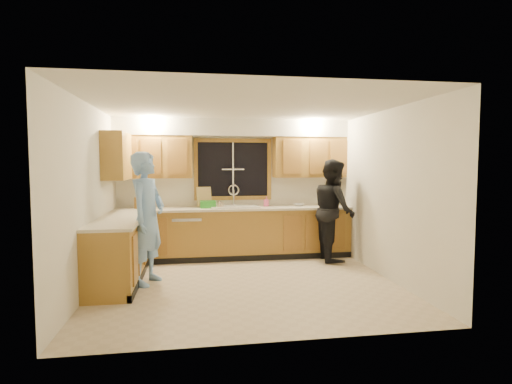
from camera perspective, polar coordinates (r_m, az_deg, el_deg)
The scene contains 26 objects.
floor at distance 5.83m, azimuth -1.36°, elevation -12.93°, with size 4.20×4.20×0.00m, color beige.
ceiling at distance 5.63m, azimuth -1.40°, elevation 12.20°, with size 4.20×4.20×0.00m, color silver.
wall_back at distance 7.48m, azimuth -3.30°, elevation 0.56°, with size 4.20×4.20×0.00m, color silver.
wall_left at distance 5.71m, azimuth -22.76°, elevation -0.80°, with size 3.80×3.80×0.00m, color silver.
wall_right at distance 6.23m, azimuth 18.15°, elevation -0.32°, with size 3.80×3.80×0.00m, color silver.
base_cabinets_back at distance 7.27m, azimuth -3.04°, elevation -5.96°, with size 4.20×0.60×0.88m, color #A97B31.
base_cabinets_left at distance 6.10m, azimuth -19.00°, elevation -8.11°, with size 0.60×1.90×0.88m, color #A97B31.
countertop_back at distance 7.19m, azimuth -3.04°, elevation -2.37°, with size 4.20×0.63×0.04m, color beige.
countertop_left at distance 6.02m, azimuth -18.96°, elevation -3.82°, with size 0.63×1.90×0.04m, color beige.
upper_cabinets_left at distance 7.29m, azimuth -14.44°, elevation 4.88°, with size 1.35×0.33×0.75m, color #A97B31.
upper_cabinets_right at distance 7.58m, azimuth 7.64°, elevation 4.93°, with size 1.35×0.33×0.75m, color #A97B31.
upper_cabinets_return at distance 6.75m, azimuth -19.26°, elevation 4.86°, with size 0.33×0.90×0.75m, color #A97B31.
soffit at distance 7.32m, azimuth -3.20°, elevation 9.11°, with size 4.20×0.35×0.30m, color silver.
window_frame at distance 7.45m, azimuth -3.30°, elevation 3.25°, with size 1.44×0.03×1.14m.
sink at distance 7.22m, azimuth -3.06°, elevation -2.63°, with size 0.86×0.52×0.57m.
dishwasher at distance 7.23m, azimuth -9.78°, elevation -6.31°, with size 0.60×0.56×0.82m, color white.
stove at distance 5.55m, azimuth -20.04°, elevation -9.22°, with size 0.58×0.75×0.90m, color white.
man at distance 5.85m, azimuth -15.27°, elevation -3.62°, with size 0.68×0.45×1.87m, color #79A8E5.
woman at distance 7.18m, azimuth 11.04°, elevation -2.51°, with size 0.87×0.68×1.79m, color black.
knife_block at distance 7.26m, azimuth -16.45°, elevation -1.51°, with size 0.11×0.09×0.20m, color #9D6B2B.
cutting_board at distance 7.35m, azimuth -7.44°, elevation -0.68°, with size 0.27×0.02×0.36m, color tan.
dish_crate at distance 7.17m, azimuth -6.90°, elevation -1.75°, with size 0.27×0.25×0.12m, color green.
soap_bottle at distance 7.37m, azimuth 1.50°, elevation -1.35°, with size 0.08×0.08×0.18m, color #EE5A95.
bowl at distance 7.47m, azimuth 6.12°, elevation -1.80°, with size 0.20×0.20×0.05m, color silver.
can_left at distance 7.02m, azimuth -5.27°, elevation -1.84°, with size 0.07×0.07×0.13m, color beige.
can_right at distance 7.10m, azimuth -4.91°, elevation -1.87°, with size 0.06×0.06×0.11m, color beige.
Camera 1 is at (-0.73, -5.53, 1.70)m, focal length 28.00 mm.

